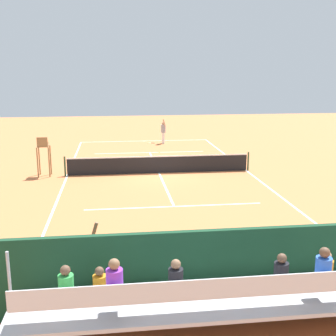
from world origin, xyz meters
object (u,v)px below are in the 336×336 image
at_px(tennis_player, 163,130).
at_px(line_judge, 94,259).
at_px(equipment_bag, 220,287).
at_px(tennis_racket, 150,143).
at_px(tennis_ball_near, 159,152).
at_px(tennis_net, 159,164).
at_px(bleacher_stand, 234,300).
at_px(courtside_bench, 280,268).
at_px(umpire_chair, 43,152).

xyz_separation_m(tennis_player, line_judge, (4.40, 22.78, 0.00)).
relative_size(equipment_bag, tennis_racket, 1.54).
bearing_deg(tennis_ball_near, tennis_net, 83.70).
height_order(bleacher_stand, tennis_ball_near, bleacher_stand).
height_order(courtside_bench, tennis_ball_near, courtside_bench).
bearing_deg(equipment_bag, tennis_ball_near, -91.50).
xyz_separation_m(umpire_chair, equipment_bag, (-6.35, 13.53, -1.13)).
distance_m(bleacher_stand, equipment_bag, 2.15).
distance_m(umpire_chair, line_judge, 13.63).
distance_m(bleacher_stand, courtside_bench, 2.85).
bearing_deg(bleacher_stand, tennis_racket, -90.91).
height_order(courtside_bench, equipment_bag, courtside_bench).
relative_size(equipment_bag, tennis_player, 0.47).
relative_size(tennis_net, umpire_chair, 4.81).
height_order(tennis_player, tennis_racket, tennis_player).
xyz_separation_m(tennis_player, tennis_racket, (1.02, -0.27, -1.00)).
relative_size(equipment_bag, tennis_ball_near, 13.64).
height_order(tennis_player, tennis_ball_near, tennis_player).
xyz_separation_m(courtside_bench, tennis_racket, (1.47, -23.19, -0.54)).
bearing_deg(equipment_bag, tennis_net, -89.36).
xyz_separation_m(bleacher_stand, courtside_bench, (-1.87, -2.12, -0.41)).
xyz_separation_m(equipment_bag, tennis_ball_near, (-0.51, -19.35, -0.15)).
height_order(bleacher_stand, tennis_player, bleacher_stand).
distance_m(bleacher_stand, tennis_racket, 25.33).
relative_size(courtside_bench, tennis_player, 0.93).
height_order(bleacher_stand, line_judge, bleacher_stand).
xyz_separation_m(bleacher_stand, tennis_ball_near, (-0.72, -21.34, -0.94)).
relative_size(umpire_chair, tennis_player, 1.11).
height_order(umpire_chair, equipment_bag, umpire_chair).
relative_size(bleacher_stand, tennis_player, 4.70).
bearing_deg(line_judge, tennis_ball_near, -100.94).
relative_size(tennis_net, tennis_racket, 17.66).
height_order(umpire_chair, tennis_racket, umpire_chair).
bearing_deg(courtside_bench, umpire_chair, -59.12).
xyz_separation_m(tennis_net, tennis_racket, (-0.34, -9.92, -0.49)).
relative_size(umpire_chair, tennis_ball_near, 32.42).
bearing_deg(tennis_racket, tennis_player, 165.29).
height_order(tennis_racket, tennis_ball_near, tennis_ball_near).
distance_m(tennis_ball_near, line_judge, 19.46).
relative_size(tennis_net, courtside_bench, 5.72).
relative_size(tennis_net, line_judge, 5.35).
bearing_deg(tennis_net, courtside_bench, 97.77).
height_order(tennis_net, umpire_chair, umpire_chair).
bearing_deg(line_judge, bleacher_stand, 142.71).
bearing_deg(courtside_bench, tennis_ball_near, -86.56).
bearing_deg(courtside_bench, line_judge, -1.72).
bearing_deg(bleacher_stand, umpire_chair, -68.40).
xyz_separation_m(courtside_bench, equipment_bag, (1.66, 0.13, -0.38)).
height_order(courtside_bench, tennis_racket, courtside_bench).
xyz_separation_m(umpire_chair, courtside_bench, (-8.01, 13.40, -0.76)).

